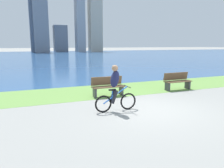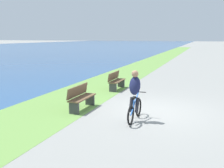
% 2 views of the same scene
% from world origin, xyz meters
% --- Properties ---
extents(ground_plane, '(300.00, 300.00, 0.00)m').
position_xyz_m(ground_plane, '(0.00, 0.00, 0.00)').
color(ground_plane, gray).
extents(grass_strip_bayside, '(120.00, 3.23, 0.01)m').
position_xyz_m(grass_strip_bayside, '(0.00, 3.75, 0.00)').
color(grass_strip_bayside, '#6B9947').
rests_on(grass_strip_bayside, ground).
extents(cyclist_lead, '(1.58, 0.52, 1.66)m').
position_xyz_m(cyclist_lead, '(-1.29, 0.34, 0.83)').
color(cyclist_lead, black).
rests_on(cyclist_lead, ground).
extents(bench_near_path, '(1.50, 0.47, 0.90)m').
position_xyz_m(bench_near_path, '(3.20, 2.57, 0.45)').
color(bench_near_path, brown).
rests_on(bench_near_path, ground).
extents(bench_far_along_path, '(1.50, 0.47, 0.90)m').
position_xyz_m(bench_far_along_path, '(-0.71, 2.58, 0.45)').
color(bench_far_along_path, brown).
rests_on(bench_far_along_path, ground).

